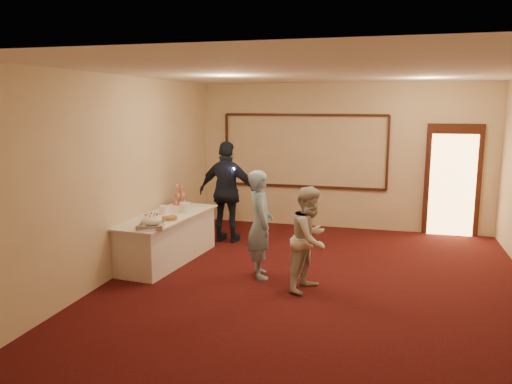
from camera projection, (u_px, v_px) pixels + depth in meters
floor at (317, 284)px, 7.21m from camera, size 7.00×7.00×0.00m
room_walls at (320, 144)px, 6.86m from camera, size 6.04×7.04×3.02m
wall_molding at (304, 151)px, 10.44m from camera, size 3.45×0.04×1.55m
doorway at (452, 181)px, 9.76m from camera, size 1.05×0.07×2.20m
buffet_table at (166, 238)px, 8.24m from camera, size 1.07×2.27×0.77m
pavlova_tray at (152, 222)px, 7.37m from camera, size 0.49×0.56×0.19m
cupcake_stand at (180, 197)px, 9.07m from camera, size 0.27×0.27×0.40m
plate_stack_a at (164, 210)px, 8.27m from camera, size 0.17×0.17×0.14m
plate_stack_b at (185, 208)px, 8.37m from camera, size 0.21×0.21×0.17m
tart at (170, 219)px, 7.84m from camera, size 0.28×0.28×0.06m
man at (260, 224)px, 7.42m from camera, size 0.59×0.70×1.62m
woman at (310, 239)px, 6.91m from camera, size 0.75×0.85×1.46m
guest at (227, 192)px, 9.31m from camera, size 1.13×0.51×1.90m
camera_flash at (233, 169)px, 9.09m from camera, size 0.08×0.05×0.05m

